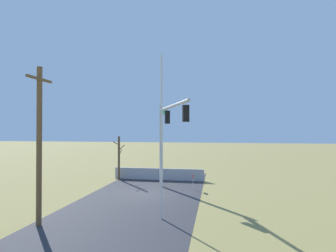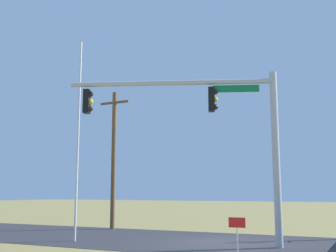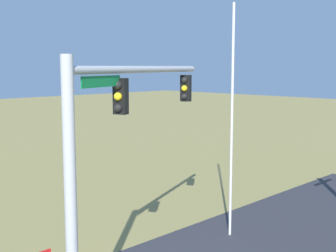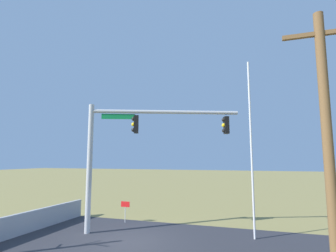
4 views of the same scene
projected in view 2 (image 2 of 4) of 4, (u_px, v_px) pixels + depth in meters
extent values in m
plane|color=olive|center=(218.00, 243.00, 17.25)|extent=(160.00, 160.00, 0.00)
cube|color=#2D2D33|center=(134.00, 238.00, 19.01)|extent=(28.00, 8.00, 0.01)
cube|color=#B7B5AD|center=(308.00, 250.00, 15.13)|extent=(6.00, 6.00, 0.01)
cylinder|color=#B2B5BA|center=(276.00, 157.00, 16.09)|extent=(0.28, 0.28, 6.66)
cylinder|color=#B2B5BA|center=(171.00, 83.00, 16.84)|extent=(7.49, 3.21, 0.20)
cube|color=#0F7238|center=(236.00, 89.00, 16.61)|extent=(1.68, 0.71, 0.28)
cube|color=black|center=(211.00, 100.00, 16.61)|extent=(0.36, 0.42, 0.96)
sphere|color=black|center=(215.00, 92.00, 16.65)|extent=(0.22, 0.22, 0.22)
sphere|color=yellow|center=(215.00, 99.00, 16.60)|extent=(0.22, 0.22, 0.22)
sphere|color=black|center=(215.00, 107.00, 16.56)|extent=(0.22, 0.22, 0.22)
cube|color=black|center=(87.00, 102.00, 16.98)|extent=(0.36, 0.42, 0.96)
sphere|color=black|center=(91.00, 94.00, 17.01)|extent=(0.22, 0.22, 0.22)
sphere|color=yellow|center=(90.00, 101.00, 16.97)|extent=(0.22, 0.22, 0.22)
sphere|color=black|center=(90.00, 109.00, 16.92)|extent=(0.22, 0.22, 0.22)
cylinder|color=silver|center=(78.00, 138.00, 18.36)|extent=(0.10, 0.10, 8.69)
cylinder|color=brown|center=(114.00, 159.00, 24.24)|extent=(0.26, 0.26, 7.79)
cube|color=brown|center=(115.00, 103.00, 24.75)|extent=(1.90, 0.12, 0.12)
cylinder|color=silver|center=(237.00, 242.00, 13.59)|extent=(0.04, 0.04, 0.90)
cube|color=red|center=(237.00, 223.00, 13.68)|extent=(0.56, 0.02, 0.32)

